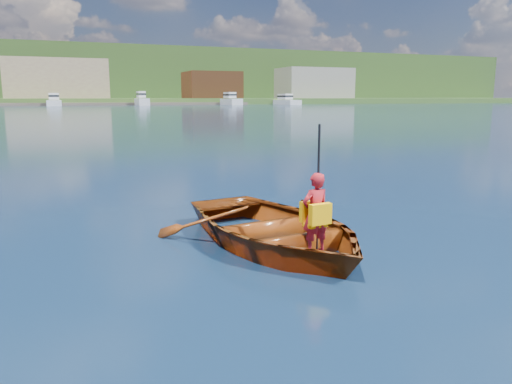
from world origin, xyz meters
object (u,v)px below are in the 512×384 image
object	(u,v)px
rowboat	(274,228)
marina_yachts	(79,101)
child_paddler	(315,213)
dock	(52,104)

from	to	relation	value
rowboat	marina_yachts	distance (m)	142.49
child_paddler	marina_yachts	bearing A→B (deg)	89.46
child_paddler	marina_yachts	distance (m)	143.36
child_paddler	marina_yachts	size ratio (longest dim) A/B	0.01
rowboat	child_paddler	bearing A→B (deg)	-72.31
marina_yachts	dock	bearing A→B (deg)	147.02
marina_yachts	child_paddler	bearing A→B (deg)	-90.54
dock	marina_yachts	world-z (taller)	marina_yachts
child_paddler	rowboat	bearing A→B (deg)	107.69
rowboat	dock	world-z (taller)	dock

